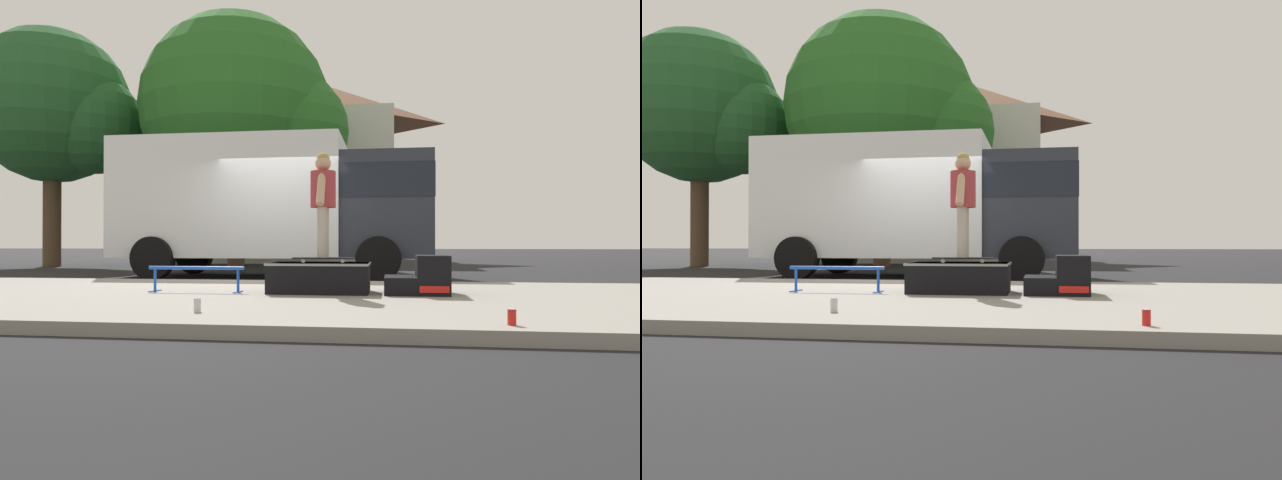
% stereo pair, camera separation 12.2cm
% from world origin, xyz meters
% --- Properties ---
extents(ground_plane, '(140.00, 140.00, 0.00)m').
position_xyz_m(ground_plane, '(0.00, 0.00, 0.00)').
color(ground_plane, black).
extents(sidewalk_slab, '(50.00, 5.00, 0.12)m').
position_xyz_m(sidewalk_slab, '(0.00, -3.00, 0.06)').
color(sidewalk_slab, gray).
rests_on(sidewalk_slab, ground).
extents(skate_box, '(1.29, 0.77, 0.39)m').
position_xyz_m(skate_box, '(1.35, -2.71, 0.33)').
color(skate_box, black).
rests_on(skate_box, sidewalk_slab).
extents(kicker_ramp, '(0.79, 0.75, 0.48)m').
position_xyz_m(kicker_ramp, '(2.65, -2.71, 0.32)').
color(kicker_ramp, black).
rests_on(kicker_ramp, sidewalk_slab).
extents(grind_rail, '(1.29, 0.28, 0.33)m').
position_xyz_m(grind_rail, '(-0.26, -2.84, 0.37)').
color(grind_rail, blue).
rests_on(grind_rail, sidewalk_slab).
extents(skateboard, '(0.79, 0.27, 0.07)m').
position_xyz_m(skateboard, '(1.39, -2.72, 0.56)').
color(skateboard, black).
rests_on(skateboard, skate_box).
extents(skater_kid, '(0.33, 0.69, 1.35)m').
position_xyz_m(skater_kid, '(1.39, -2.72, 1.37)').
color(skater_kid, '#B7AD99').
rests_on(skater_kid, skateboard).
extents(soda_can, '(0.07, 0.07, 0.13)m').
position_xyz_m(soda_can, '(3.18, -5.22, 0.18)').
color(soda_can, red).
rests_on(soda_can, sidewalk_slab).
extents(soda_can_b, '(0.07, 0.07, 0.13)m').
position_xyz_m(soda_can_b, '(0.50, -4.79, 0.18)').
color(soda_can_b, silver).
rests_on(soda_can_b, sidewalk_slab).
extents(box_truck, '(6.91, 2.63, 3.05)m').
position_xyz_m(box_truck, '(-0.31, 2.20, 1.70)').
color(box_truck, white).
rests_on(box_truck, ground).
extents(street_tree_main, '(6.79, 6.17, 8.21)m').
position_xyz_m(street_tree_main, '(-2.41, 7.29, 4.94)').
color(street_tree_main, brown).
rests_on(street_tree_main, ground).
extents(street_tree_neighbour, '(5.57, 5.07, 7.86)m').
position_xyz_m(street_tree_neighbour, '(-8.60, 6.71, 5.16)').
color(street_tree_neighbour, brown).
rests_on(street_tree_neighbour, ground).
extents(house_behind, '(9.54, 8.23, 8.40)m').
position_xyz_m(house_behind, '(-2.13, 14.02, 4.24)').
color(house_behind, silver).
rests_on(house_behind, ground).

